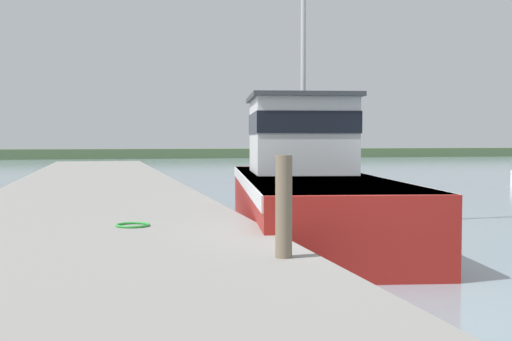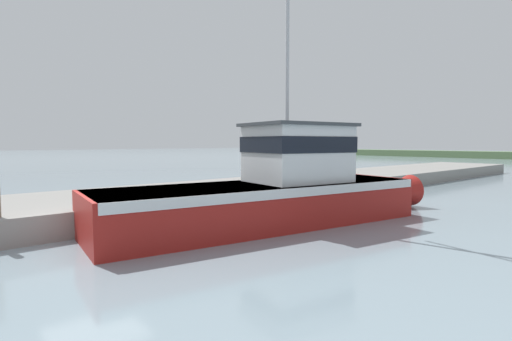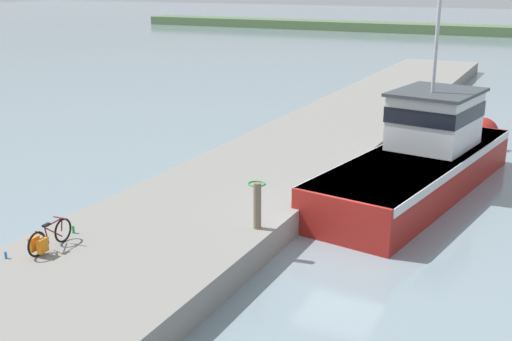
# 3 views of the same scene
# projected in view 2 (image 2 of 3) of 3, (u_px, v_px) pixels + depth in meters

# --- Properties ---
(ground_plane) EXTENTS (320.00, 320.00, 0.00)m
(ground_plane) POSITION_uv_depth(u_px,v_px,m) (94.00, 248.00, 11.33)
(ground_plane) COLOR gray
(dock_pier) EXTENTS (6.12, 80.00, 0.86)m
(dock_pier) POSITION_uv_depth(u_px,v_px,m) (49.00, 212.00, 14.60)
(dock_pier) COLOR gray
(dock_pier) RESTS_ON ground_plane
(fishing_boat_main) EXTENTS (5.35, 14.54, 10.43)m
(fishing_boat_main) POSITION_uv_depth(u_px,v_px,m) (279.00, 188.00, 14.65)
(fishing_boat_main) COLOR maroon
(fishing_boat_main) RESTS_ON ground_plane
(hose_coil) EXTENTS (0.62, 0.62, 0.05)m
(hose_coil) POSITION_uv_depth(u_px,v_px,m) (102.00, 198.00, 15.13)
(hose_coil) COLOR green
(hose_coil) RESTS_ON dock_pier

